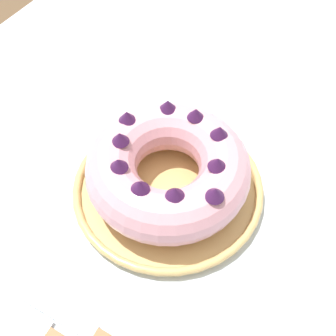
# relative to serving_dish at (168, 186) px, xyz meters

# --- Properties ---
(ground_plane) EXTENTS (8.00, 8.00, 0.00)m
(ground_plane) POSITION_rel_serving_dish_xyz_m (0.01, -0.03, -0.76)
(ground_plane) COLOR brown
(dining_table) EXTENTS (1.37, 1.14, 0.75)m
(dining_table) POSITION_rel_serving_dish_xyz_m (0.01, -0.03, -0.09)
(dining_table) COLOR silver
(dining_table) RESTS_ON ground_plane
(serving_dish) EXTENTS (0.29, 0.29, 0.02)m
(serving_dish) POSITION_rel_serving_dish_xyz_m (0.00, 0.00, 0.00)
(serving_dish) COLOR tan
(serving_dish) RESTS_ON dining_table
(bundt_cake) EXTENTS (0.24, 0.24, 0.09)m
(bundt_cake) POSITION_rel_serving_dish_xyz_m (0.00, -0.00, 0.05)
(bundt_cake) COLOR #E09EAD
(bundt_cake) RESTS_ON serving_dish
(cake_knife) EXTENTS (0.02, 0.20, 0.01)m
(cake_knife) POSITION_rel_serving_dish_xyz_m (-0.23, -0.03, -0.01)
(cake_knife) COLOR #936038
(cake_knife) RESTS_ON dining_table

